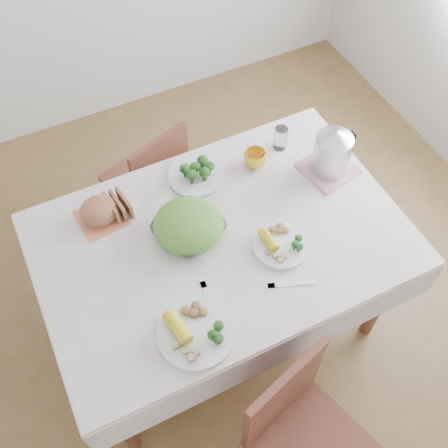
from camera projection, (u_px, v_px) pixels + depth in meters
name	position (u px, v px, depth m)	size (l,w,h in m)	color
floor	(222.00, 317.00, 2.77)	(3.60, 3.60, 0.00)	brown
dining_table	(222.00, 283.00, 2.47)	(1.40, 0.90, 0.75)	brown
tablecloth	(222.00, 238.00, 2.16)	(1.50, 1.00, 0.01)	silver
chair_near	(313.00, 446.00, 1.96)	(0.40, 0.40, 0.88)	brown
chair_far	(144.00, 169.00, 2.76)	(0.36, 0.36, 0.80)	brown
salad_bowl	(189.00, 230.00, 2.13)	(0.27, 0.27, 0.07)	white
dinner_plate_left	(196.00, 333.00, 1.90)	(0.29, 0.29, 0.02)	white
dinner_plate_right	(281.00, 245.00, 2.12)	(0.24, 0.24, 0.02)	white
broccoli_plate	(196.00, 176.00, 2.33)	(0.25, 0.25, 0.02)	beige
napkin	(101.00, 218.00, 2.21)	(0.19, 0.19, 0.00)	#E77A4D
bread_loaf	(99.00, 210.00, 2.16)	(0.16, 0.15, 0.10)	brown
yellow_mug	(255.00, 159.00, 2.35)	(0.10, 0.10, 0.08)	yellow
glass_tumbler	(281.00, 137.00, 2.39)	(0.06, 0.06, 0.12)	white
pink_tray	(328.00, 169.00, 2.36)	(0.22, 0.22, 0.02)	pink
electric_kettle	(332.00, 152.00, 2.27)	(0.16, 0.16, 0.23)	#B2B5BA
fork_left	(210.00, 302.00, 1.98)	(0.02, 0.19, 0.00)	silver
fork_right	(274.00, 250.00, 2.11)	(0.02, 0.19, 0.00)	silver
knife	(291.00, 284.00, 2.02)	(0.02, 0.19, 0.00)	silver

